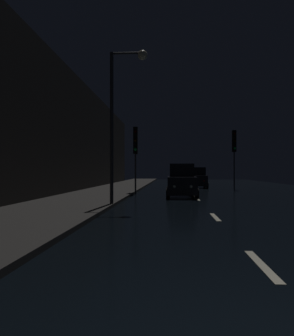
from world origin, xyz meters
name	(u,v)px	position (x,y,z in m)	size (l,w,h in m)	color
ground	(191,193)	(0.00, 24.50, -0.01)	(25.02, 84.00, 0.02)	black
sidewalk_left	(108,191)	(-6.31, 24.50, 0.07)	(4.40, 84.00, 0.15)	#33302D
building_facade_left	(61,130)	(-8.91, 21.00, 4.38)	(0.80, 63.00, 8.77)	#2D2B28
lane_centerline	(207,208)	(0.00, 12.62, 0.01)	(0.16, 19.16, 0.01)	beige
traffic_light_far_right	(234,146)	(4.01, 29.24, 3.79)	(0.35, 0.48, 5.18)	#38383A
traffic_light_far_left	(135,145)	(-4.01, 22.39, 3.41)	(0.31, 0.46, 4.71)	#38383A
streetlamp_overhead	(122,103)	(-3.74, 13.08, 4.69)	(1.70, 0.44, 7.06)	#2D2D30
car_approaching_headlights	(182,182)	(-0.87, 19.62, 0.94)	(1.89, 4.10, 2.06)	black
car_distant_taillights	(198,178)	(1.04, 32.28, 0.90)	(1.80, 3.89, 1.96)	black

